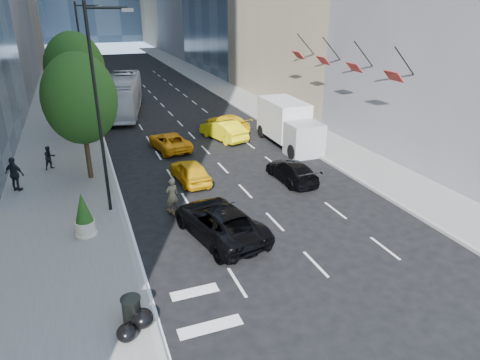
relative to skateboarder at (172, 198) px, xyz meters
name	(u,v)px	position (x,y,z in m)	size (l,w,h in m)	color
ground	(256,225)	(3.52, -2.63, -0.91)	(160.00, 160.00, 0.00)	black
sidewalk_left	(62,108)	(-5.48, 27.37, -0.83)	(6.00, 120.00, 0.15)	slate
sidewalk_right	(235,95)	(13.52, 27.37, -0.83)	(4.00, 120.00, 0.15)	slate
lamp_near	(101,100)	(-2.80, 1.37, 4.91)	(2.13, 0.22, 10.00)	black
lamp_far	(84,58)	(-2.80, 19.37, 4.91)	(2.13, 0.22, 10.00)	black
tree_near	(80,99)	(-3.68, 6.37, 4.06)	(4.20, 4.20, 7.46)	#322213
tree_mid	(75,69)	(-3.68, 16.37, 4.41)	(4.50, 4.50, 7.99)	#322213
tree_far	(73,59)	(-3.68, 29.37, 3.72)	(3.90, 3.90, 6.92)	#322213
traffic_signal	(79,55)	(-2.88, 37.37, 3.33)	(2.48, 0.53, 5.20)	black
facade_flags	(340,61)	(14.16, 7.37, 5.28)	(1.85, 13.30, 2.05)	black
skateboarder	(172,198)	(0.00, 0.00, 0.00)	(0.66, 0.43, 1.81)	brown
black_sedan_lincoln	(219,221)	(1.52, -3.01, -0.13)	(2.59, 5.61, 1.56)	black
black_sedan_mercedes	(292,171)	(7.72, 1.81, -0.27)	(1.79, 4.40, 1.28)	black
taxi_a	(190,171)	(1.94, 3.87, -0.23)	(1.61, 4.00, 1.36)	#E1A10B
taxi_b	(223,130)	(6.61, 11.37, -0.13)	(1.64, 4.69, 1.55)	yellow
taxi_c	(170,141)	(2.09, 10.37, -0.27)	(2.11, 4.58, 1.27)	#FFA20D
taxi_d	(227,123)	(7.72, 13.69, -0.23)	(1.88, 4.63, 1.34)	yellow
city_bus	(122,95)	(0.32, 23.33, 0.86)	(2.97, 12.68, 3.53)	silver
box_truck	(288,124)	(10.72, 8.26, 0.75)	(2.58, 6.84, 3.25)	#BDBDBD
pedestrian_a	(50,158)	(-5.98, 8.75, 0.01)	(0.74, 0.58, 1.53)	black
pedestrian_b	(15,174)	(-7.68, 5.73, 0.25)	(1.18, 0.49, 2.01)	black
trash_can	(132,311)	(-3.08, -7.64, -0.30)	(0.61, 0.61, 0.92)	black
planter_shrub	(84,215)	(-4.26, -0.94, 0.24)	(0.88, 0.88, 2.10)	beige
garbage_bags	(136,324)	(-3.02, -8.14, -0.46)	(1.25, 1.21, 0.62)	black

